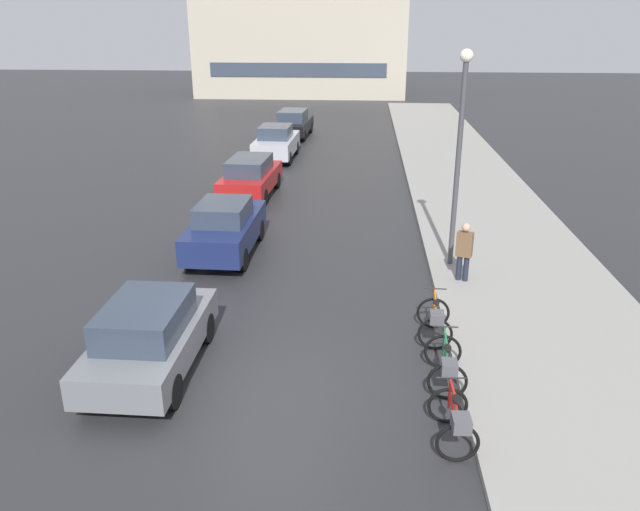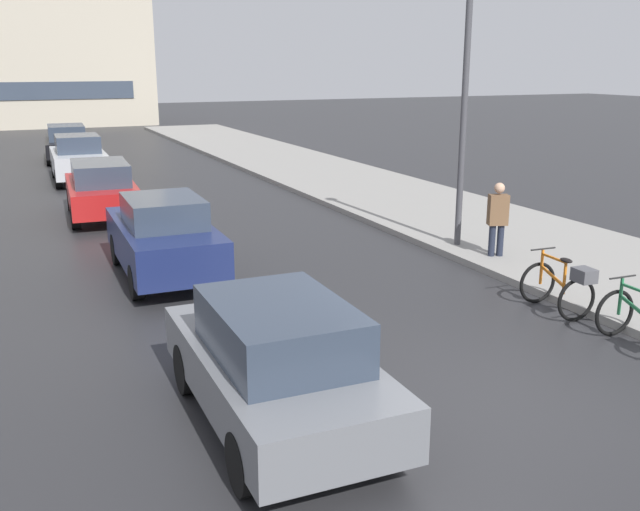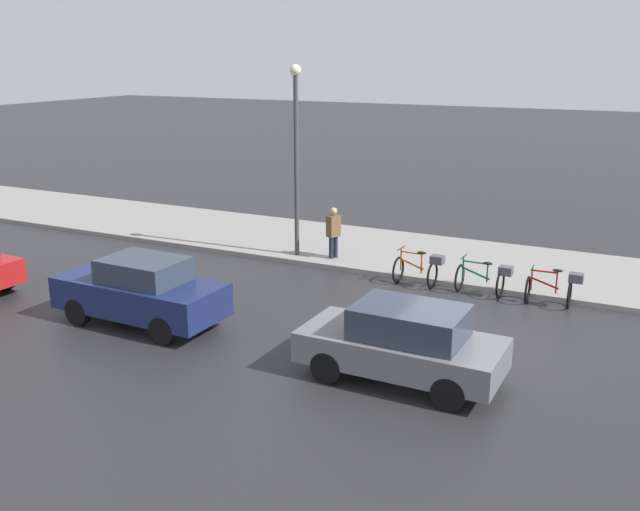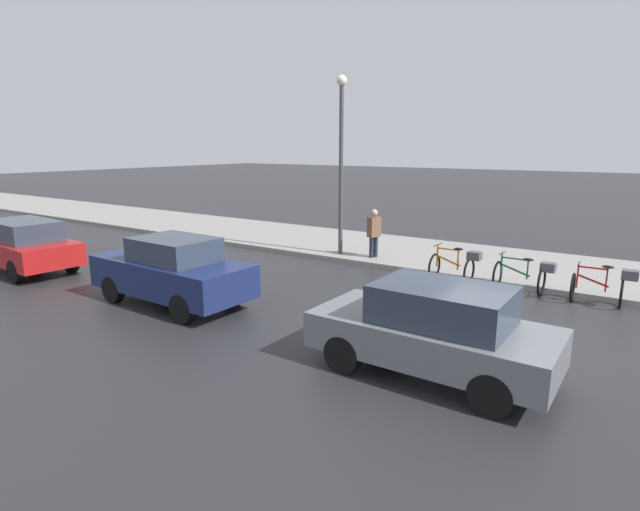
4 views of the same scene
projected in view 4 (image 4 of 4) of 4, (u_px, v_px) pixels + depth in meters
ground_plane at (500, 336)px, 9.89m from camera, size 140.00×140.00×0.00m
sidewalk_kerb at (286, 237)px, 20.19m from camera, size 4.80×60.00×0.14m
bicycle_nearest at (604, 286)px, 11.61m from camera, size 0.73×1.34×0.98m
bicycle_second at (525, 275)px, 12.64m from camera, size 0.79×1.43×0.99m
bicycle_third at (456, 265)px, 13.58m from camera, size 0.80×1.35×1.01m
car_grey at (434, 329)px, 8.07m from camera, size 1.80×3.93×1.53m
car_navy at (172, 271)px, 11.70m from camera, size 1.78×4.11×1.61m
car_red at (23, 245)px, 14.84m from camera, size 1.95×4.23×1.54m
pedestrian at (374, 232)px, 16.01m from camera, size 0.46×0.36×1.70m
streetlamp at (341, 151)px, 15.97m from camera, size 0.33×0.33×5.83m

